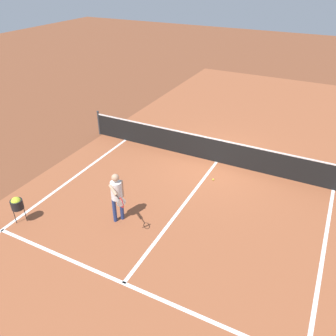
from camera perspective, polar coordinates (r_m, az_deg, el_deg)
The scene contains 9 objects.
ground_plane at distance 13.04m, azimuth 8.16°, elevation 1.01°, with size 60.00×60.00×0.00m, color brown.
court_surface_inbounds at distance 13.04m, azimuth 8.16°, elevation 1.02°, with size 10.62×24.40×0.00m, color #9E5433.
line_sideline_left at distance 11.04m, azimuth -24.35°, elevation -8.07°, with size 0.10×11.89×0.01m, color white.
line_service_near at distance 8.54m, azimuth -7.46°, elevation -18.62°, with size 8.22×0.10×0.01m, color white.
line_center_service at distance 10.54m, azimuth 2.19°, elevation -6.79°, with size 0.10×6.40×0.01m, color white.
net at distance 12.80m, azimuth 8.32°, elevation 2.92°, with size 10.97×0.09×1.07m.
player_near at distance 9.61m, azimuth -8.58°, elevation -4.19°, with size 0.90×0.93×1.58m.
ball_hopper at distance 10.53m, azimuth -24.05°, elevation -5.45°, with size 0.34×0.34×0.87m.
tennis_ball_near_net at distance 11.91m, azimuth 7.59°, elevation -1.92°, with size 0.07×0.07×0.07m, color #CCE033.
Camera 1 is at (3.40, -10.78, 6.49)m, focal length 36.34 mm.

